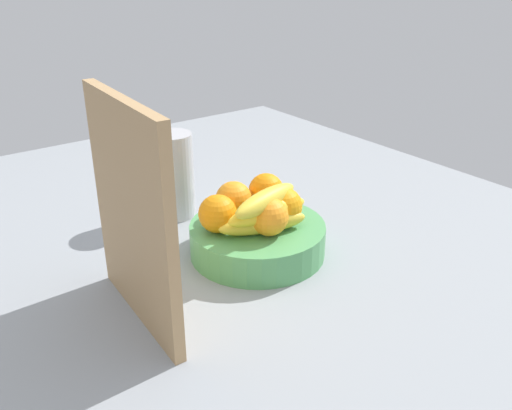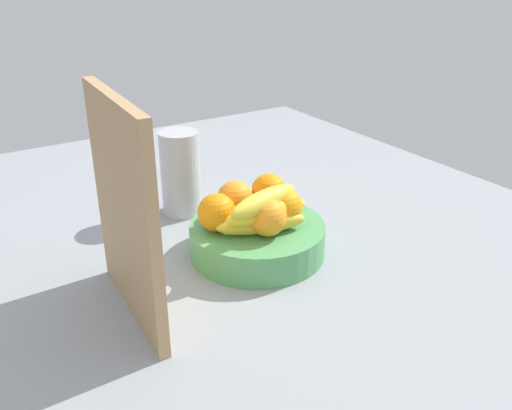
# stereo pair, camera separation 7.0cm
# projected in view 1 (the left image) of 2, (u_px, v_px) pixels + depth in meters

# --- Properties ---
(ground_plane) EXTENTS (1.80, 1.40, 0.03)m
(ground_plane) POSITION_uv_depth(u_px,v_px,m) (260.00, 259.00, 1.09)
(ground_plane) COLOR gray
(fruit_bowl) EXTENTS (0.26, 0.26, 0.06)m
(fruit_bowl) POSITION_uv_depth(u_px,v_px,m) (256.00, 238.00, 1.07)
(fruit_bowl) COLOR #519F5C
(fruit_bowl) RESTS_ON ground_plane
(orange_front_left) EXTENTS (0.07, 0.07, 0.07)m
(orange_front_left) POSITION_uv_depth(u_px,v_px,m) (234.00, 199.00, 1.07)
(orange_front_left) COLOR orange
(orange_front_left) RESTS_ON fruit_bowl
(orange_front_right) EXTENTS (0.07, 0.07, 0.07)m
(orange_front_right) POSITION_uv_depth(u_px,v_px,m) (218.00, 214.00, 1.01)
(orange_front_right) COLOR orange
(orange_front_right) RESTS_ON fruit_bowl
(orange_center) EXTENTS (0.07, 0.07, 0.07)m
(orange_center) POSITION_uv_depth(u_px,v_px,m) (269.00, 217.00, 1.00)
(orange_center) COLOR orange
(orange_center) RESTS_ON fruit_bowl
(orange_back_left) EXTENTS (0.07, 0.07, 0.07)m
(orange_back_left) POSITION_uv_depth(u_px,v_px,m) (284.00, 206.00, 1.05)
(orange_back_left) COLOR orange
(orange_back_left) RESTS_ON fruit_bowl
(orange_back_right) EXTENTS (0.07, 0.07, 0.07)m
(orange_back_right) POSITION_uv_depth(u_px,v_px,m) (266.00, 191.00, 1.11)
(orange_back_right) COLOR orange
(orange_back_right) RESTS_ON fruit_bowl
(banana_bunch) EXTENTS (0.09, 0.18, 0.08)m
(banana_bunch) POSITION_uv_depth(u_px,v_px,m) (265.00, 212.00, 1.01)
(banana_bunch) COLOR gold
(banana_bunch) RESTS_ON fruit_bowl
(cutting_board) EXTENTS (0.28, 0.04, 0.36)m
(cutting_board) POSITION_uv_depth(u_px,v_px,m) (133.00, 216.00, 0.82)
(cutting_board) COLOR tan
(cutting_board) RESTS_ON ground_plane
(thermos_tumbler) EXTENTS (0.09, 0.09, 0.19)m
(thermos_tumbler) POSITION_uv_depth(u_px,v_px,m) (174.00, 175.00, 1.20)
(thermos_tumbler) COLOR #B7B7BE
(thermos_tumbler) RESTS_ON ground_plane
(jar_lid) EXTENTS (0.07, 0.07, 0.02)m
(jar_lid) POSITION_uv_depth(u_px,v_px,m) (243.00, 197.00, 1.31)
(jar_lid) COLOR silver
(jar_lid) RESTS_ON ground_plane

